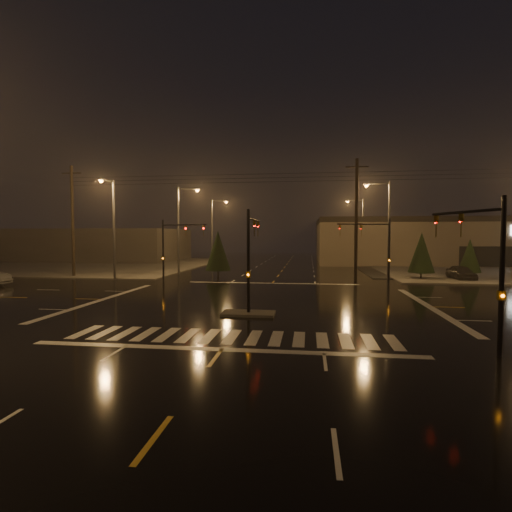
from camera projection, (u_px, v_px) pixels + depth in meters
name	position (u px, v px, depth m)	size (l,w,h in m)	color
ground	(257.00, 303.00, 26.70)	(140.00, 140.00, 0.00)	black
sidewalk_nw	(86.00, 265.00, 60.35)	(36.00, 36.00, 0.12)	#474540
median_island	(248.00, 313.00, 22.74)	(3.00, 1.60, 0.15)	#474540
crosswalk	(232.00, 337.00, 17.79)	(15.00, 2.60, 0.01)	beige
stop_bar_near	(222.00, 349.00, 15.81)	(16.00, 0.50, 0.01)	beige
stop_bar_far	(272.00, 283.00, 37.59)	(16.00, 0.50, 0.01)	beige
retail_building	(497.00, 239.00, 67.42)	(60.20, 28.30, 7.20)	#746653
commercial_block	(97.00, 245.00, 72.74)	(30.00, 18.00, 5.60)	#3B3634
signal_mast_median	(251.00, 248.00, 23.47)	(0.25, 4.59, 6.00)	black
signal_mast_ne	(378.00, 244.00, 35.29)	(4.84, 1.86, 6.00)	black
signal_mast_nw	(172.00, 243.00, 37.79)	(4.84, 1.86, 6.00)	black
signal_mast_se	(486.00, 256.00, 15.51)	(1.55, 3.87, 6.00)	black
streetlight_1	(181.00, 224.00, 45.69)	(2.77, 0.32, 10.00)	#38383A
streetlight_2	(214.00, 227.00, 61.53)	(2.77, 0.32, 10.00)	#38383A
streetlight_3	(386.00, 223.00, 40.77)	(2.77, 0.32, 10.00)	#38383A
streetlight_4	(361.00, 227.00, 60.56)	(2.77, 0.32, 10.00)	#38383A
streetlight_5	(112.00, 222.00, 39.58)	(0.32, 2.77, 10.00)	#38383A
utility_pole_0	(73.00, 220.00, 43.14)	(2.20, 0.32, 12.00)	black
utility_pole_1	(356.00, 219.00, 39.19)	(2.20, 0.32, 12.00)	black
conifer_0	(421.00, 252.00, 40.93)	(2.64, 2.64, 4.83)	black
conifer_1	(470.00, 256.00, 41.15)	(2.20, 2.20, 4.14)	black
conifer_3	(218.00, 251.00, 43.36)	(2.76, 2.76, 5.01)	black
car_parked	(461.00, 273.00, 40.43)	(1.76, 4.37, 1.49)	black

